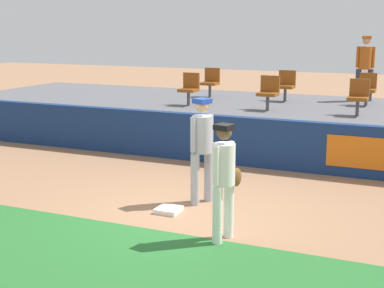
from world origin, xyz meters
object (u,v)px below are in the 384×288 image
first_base (169,210)px  player_fielder_home (224,174)px  player_runner_visitor (202,143)px  spectator_hooded (365,63)px  seat_front_right (359,95)px  seat_back_center (286,84)px  seat_back_right (367,87)px  seat_front_left (190,87)px  seat_back_left (211,81)px  seat_front_center (269,91)px

first_base → player_fielder_home: 1.82m
player_runner_visitor → spectator_hooded: spectator_hooded is taller
player_fielder_home → seat_front_right: seat_front_right is taller
seat_back_center → spectator_hooded: 2.23m
player_runner_visitor → spectator_hooded: (1.87, 7.11, 1.02)m
seat_back_right → spectator_hooded: (-0.19, 0.93, 0.55)m
seat_back_right → seat_front_left: bearing=-157.0°
first_base → seat_back_center: (0.24, 6.88, 1.52)m
player_fielder_home → spectator_hooded: 8.74m
spectator_hooded → seat_front_left: bearing=24.9°
first_base → seat_front_right: 5.82m
seat_back_left → seat_front_center: (2.25, -1.80, 0.00)m
seat_front_right → seat_front_center: size_ratio=1.00×
seat_back_left → seat_front_left: same height
spectator_hooded → first_base: bearing=65.2°
player_runner_visitor → seat_back_center: 6.19m
first_base → seat_front_left: (-1.86, 5.08, 1.52)m
first_base → player_runner_visitor: bearing=65.9°
seat_front_center → spectator_hooded: bearing=54.9°
seat_back_center → seat_back_right: same height
seat_front_center → spectator_hooded: 3.39m
first_base → seat_front_center: 5.31m
seat_front_right → spectator_hooded: (-0.21, 2.73, 0.55)m
seat_back_center → seat_back_left: bearing=-180.0°
seat_front_right → seat_front_left: (-4.26, -0.00, -0.00)m
seat_front_right → seat_back_center: bearing=140.2°
first_base → seat_back_center: seat_back_center is taller
seat_back_left → seat_front_center: size_ratio=1.00×
first_base → seat_back_center: 7.05m
seat_front_right → first_base: bearing=-115.3°
spectator_hooded → player_fielder_home: bearing=75.0°
seat_back_left → seat_front_left: bearing=-86.1°
seat_front_center → seat_front_left: (-2.12, -0.00, -0.00)m
seat_back_center → spectator_hooded: size_ratio=0.47×
seat_front_right → player_runner_visitor: bearing=-115.5°
seat_front_left → seat_back_right: size_ratio=1.00×
player_fielder_home → seat_back_left: seat_back_left is taller
player_fielder_home → seat_back_left: 8.38m
seat_back_center → spectator_hooded: (1.95, 0.93, 0.55)m
seat_back_left → seat_back_right: size_ratio=1.00×
player_runner_visitor → seat_front_center: bearing=-156.5°
player_runner_visitor → seat_front_center: 4.40m
seat_back_right → seat_back_left: bearing=180.0°
seat_front_right → spectator_hooded: spectator_hooded is taller
player_runner_visitor → seat_back_left: 6.60m
player_fielder_home → seat_front_left: (-3.16, 5.89, 0.55)m
first_base → seat_front_center: size_ratio=0.48×
seat_front_right → seat_front_left: size_ratio=1.00×
first_base → seat_front_center: seat_front_center is taller
seat_front_left → seat_back_center: bearing=40.6°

